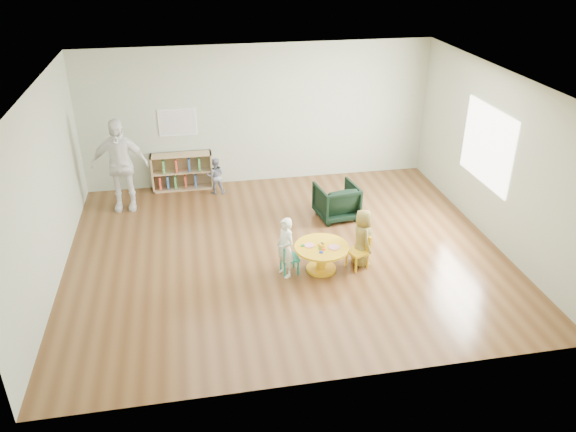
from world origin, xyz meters
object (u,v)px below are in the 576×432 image
object	(u,v)px
child_right	(362,238)
adult_caretaker	(120,165)
kid_chair_right	(360,250)
kid_chair_left	(287,257)
armchair	(337,201)
child_left	(286,248)
bookshelf	(181,171)
activity_table	(322,253)
toddler	(216,176)

from	to	relation	value
child_right	adult_caretaker	xyz separation A→B (m)	(-3.80, 2.70, 0.41)
kid_chair_right	adult_caretaker	xyz separation A→B (m)	(-3.75, 2.77, 0.58)
kid_chair_left	kid_chair_right	xyz separation A→B (m)	(1.14, -0.03, 0.03)
kid_chair_left	kid_chair_right	bearing A→B (deg)	81.99
armchair	child_right	bearing A→B (deg)	80.81
adult_caretaker	child_right	bearing A→B (deg)	-32.09
armchair	child_left	xyz separation A→B (m)	(-1.25, -1.72, 0.16)
kid_chair_left	child_right	xyz separation A→B (m)	(1.19, 0.04, 0.20)
kid_chair_left	armchair	distance (m)	2.05
kid_chair_right	bookshelf	size ratio (longest dim) A/B	0.46
activity_table	armchair	bearing A→B (deg)	67.93
kid_chair_right	armchair	bearing A→B (deg)	-25.34
child_right	adult_caretaker	size ratio (longest dim) A/B	0.53
bookshelf	toddler	distance (m)	0.75
bookshelf	kid_chair_left	bearing A→B (deg)	-66.30
kid_chair_left	child_right	size ratio (longest dim) A/B	0.53
toddler	adult_caretaker	xyz separation A→B (m)	(-1.74, -0.37, 0.51)
kid_chair_right	armchair	distance (m)	1.68
toddler	adult_caretaker	distance (m)	1.85
activity_table	kid_chair_left	world-z (taller)	kid_chair_left
kid_chair_right	child_left	bearing A→B (deg)	68.90
bookshelf	adult_caretaker	xyz separation A→B (m)	(-1.08, -0.73, 0.51)
kid_chair_right	armchair	world-z (taller)	armchair
child_left	adult_caretaker	distance (m)	3.83
kid_chair_right	child_right	world-z (taller)	child_right
adult_caretaker	activity_table	bearing A→B (deg)	-38.00
child_left	armchair	bearing A→B (deg)	121.02
bookshelf	adult_caretaker	bearing A→B (deg)	-145.95
bookshelf	child_right	world-z (taller)	child_right
adult_caretaker	armchair	bearing A→B (deg)	-12.59
child_left	child_right	bearing A→B (deg)	72.00
kid_chair_left	adult_caretaker	size ratio (longest dim) A/B	0.28
kid_chair_left	toddler	size ratio (longest dim) A/B	0.67
kid_chair_right	toddler	size ratio (longest dim) A/B	0.74
kid_chair_left	child_right	bearing A→B (deg)	85.40
armchair	child_left	bearing A→B (deg)	45.67
child_left	toddler	bearing A→B (deg)	171.79
child_left	child_right	world-z (taller)	child_left
kid_chair_left	adult_caretaker	world-z (taller)	adult_caretaker
kid_chair_left	toddler	bearing A→B (deg)	-171.09
activity_table	child_right	size ratio (longest dim) A/B	0.90
kid_chair_right	child_right	bearing A→B (deg)	-57.41
activity_table	kid_chair_right	world-z (taller)	kid_chair_right
activity_table	child_left	xyz separation A→B (m)	(-0.57, -0.04, 0.19)
kid_chair_left	armchair	world-z (taller)	armchair
kid_chair_right	bookshelf	world-z (taller)	bookshelf
bookshelf	armchair	distance (m)	3.29
activity_table	child_right	bearing A→B (deg)	5.67
kid_chair_left	child_left	size ratio (longest dim) A/B	0.52
bookshelf	child_left	bearing A→B (deg)	-67.14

